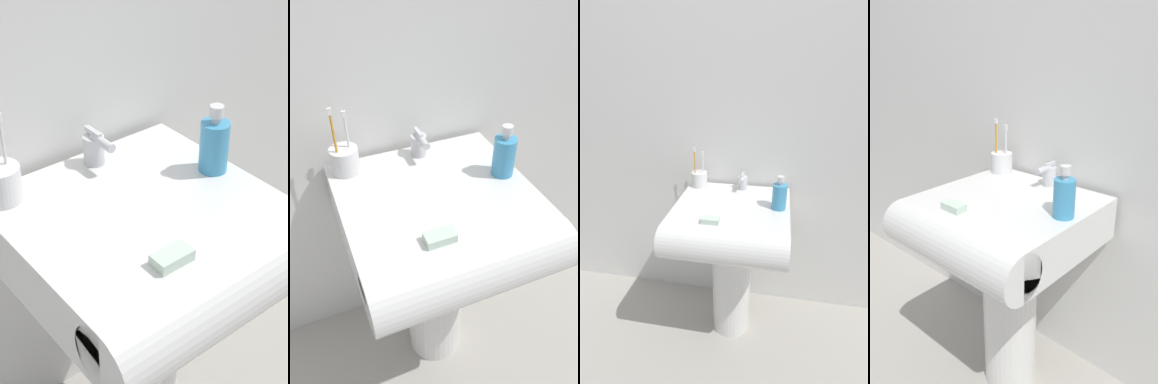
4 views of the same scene
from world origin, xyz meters
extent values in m
plane|color=#ADA89E|center=(0.00, 0.00, 0.00)|extent=(6.00, 6.00, 0.00)
cube|color=silver|center=(0.00, 0.29, 1.20)|extent=(5.00, 0.05, 2.40)
cylinder|color=white|center=(0.00, 0.00, 0.32)|extent=(0.20, 0.20, 0.64)
cube|color=white|center=(0.00, 0.00, 0.72)|extent=(0.55, 0.50, 0.15)
cylinder|color=white|center=(0.00, -0.25, 0.72)|extent=(0.55, 0.15, 0.15)
cylinder|color=silver|center=(0.02, 0.19, 0.83)|extent=(0.05, 0.05, 0.07)
cylinder|color=silver|center=(0.02, 0.16, 0.86)|extent=(0.02, 0.07, 0.02)
cube|color=silver|center=(0.02, 0.19, 0.87)|extent=(0.01, 0.06, 0.01)
cylinder|color=white|center=(-0.21, 0.19, 0.83)|extent=(0.09, 0.09, 0.08)
cylinder|color=orange|center=(-0.23, 0.18, 0.90)|extent=(0.01, 0.01, 0.19)
cube|color=white|center=(-0.23, 0.18, 1.00)|extent=(0.01, 0.01, 0.02)
cylinder|color=white|center=(-0.19, 0.20, 0.89)|extent=(0.01, 0.01, 0.16)
cube|color=white|center=(-0.19, 0.20, 0.98)|extent=(0.01, 0.01, 0.02)
cylinder|color=#3F99CC|center=(0.22, 0.00, 0.85)|extent=(0.07, 0.07, 0.12)
cylinder|color=silver|center=(0.22, 0.00, 0.92)|extent=(0.02, 0.02, 0.01)
cylinder|color=silver|center=(0.22, 0.00, 0.94)|extent=(0.03, 0.03, 0.03)
cube|color=silver|center=(-0.07, -0.19, 0.80)|extent=(0.08, 0.04, 0.02)
camera|label=1|loc=(-0.62, -0.80, 1.52)|focal=55.00mm
camera|label=2|loc=(-0.33, -0.78, 1.46)|focal=35.00mm
camera|label=3|loc=(0.20, -1.28, 1.45)|focal=28.00mm
camera|label=4|loc=(0.79, -0.87, 1.28)|focal=35.00mm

